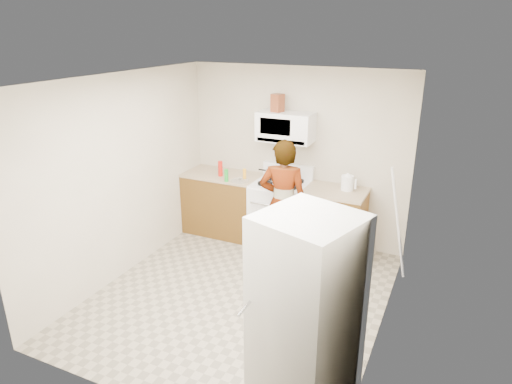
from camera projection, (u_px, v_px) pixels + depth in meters
The scene contains 20 objects.
floor at pixel (241, 295), 5.39m from camera, with size 3.60×3.60×0.00m, color gray.
back_wall at pixel (296, 156), 6.49m from camera, with size 3.20×0.02×2.50m, color beige.
right_wall at pixel (389, 221), 4.33m from camera, with size 0.02×3.60×2.50m, color beige.
cabinet_left at pixel (223, 204), 6.91m from camera, with size 1.12×0.62×0.90m, color brown.
counter_left at pixel (222, 175), 6.75m from camera, with size 1.14×0.64×0.04m, color tan.
cabinet_right at pixel (334, 224), 6.24m from camera, with size 0.80×0.62×0.90m, color brown.
counter_right at pixel (336, 192), 6.08m from camera, with size 0.82×0.64×0.04m, color tan.
gas_range at pixel (281, 212), 6.53m from camera, with size 0.76×0.65×1.13m.
microwave at pixel (286, 127), 6.22m from camera, with size 0.76×0.38×0.40m, color white.
person at pixel (283, 204), 5.85m from camera, with size 0.62×0.41×1.70m, color tan.
fridge at pixel (306, 315), 3.60m from camera, with size 0.70×0.70×1.70m, color silver.
kettle at pixel (347, 183), 6.05m from camera, with size 0.17×0.17×0.20m, color white.
jug at pixel (278, 103), 6.13m from camera, with size 0.14×0.14×0.24m, color brown.
saucepan at pixel (273, 174), 6.50m from camera, with size 0.21×0.21×0.11m, color silver.
tray at pixel (288, 184), 6.24m from camera, with size 0.25×0.16×0.05m, color silver.
bottle_spray at pixel (220, 169), 6.62m from camera, with size 0.07×0.07×0.22m, color red.
bottle_hot_sauce at pixel (244, 174), 6.50m from camera, with size 0.05×0.05×0.15m, color #F9A51B.
bottle_green_cap at pixel (226, 175), 6.39m from camera, with size 0.06×0.06×0.18m, color green.
pot_lid at pixel (240, 181), 6.43m from camera, with size 0.26×0.26×0.01m, color white.
broom at pixel (398, 224), 5.52m from camera, with size 0.03×0.03×1.47m, color silver.
Camera 1 is at (2.10, -4.14, 3.00)m, focal length 32.00 mm.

